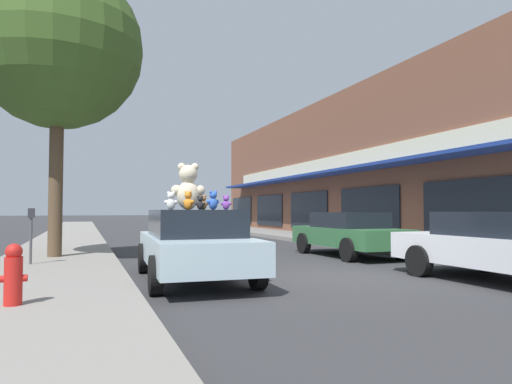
{
  "coord_description": "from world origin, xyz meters",
  "views": [
    {
      "loc": [
        -4.74,
        -8.47,
        1.39
      ],
      "look_at": [
        -0.36,
        3.15,
        1.89
      ],
      "focal_mm": 32.0,
      "sensor_mm": 36.0,
      "label": 1
    }
  ],
  "objects": [
    {
      "name": "teddy_bear_white",
      "position": [
        -3.12,
        0.67,
        1.58
      ],
      "size": [
        0.28,
        0.18,
        0.37
      ],
      "rotation": [
        0.0,
        0.0,
        3.02
      ],
      "color": "white",
      "rests_on": "plush_art_car"
    },
    {
      "name": "parking_meter",
      "position": [
        -5.87,
        3.06,
        0.98
      ],
      "size": [
        0.14,
        0.1,
        1.27
      ],
      "color": "#4C4C51",
      "rests_on": "sidewalk_near"
    },
    {
      "name": "teddy_bear_black",
      "position": [
        -2.69,
        -0.04,
        1.53
      ],
      "size": [
        0.2,
        0.14,
        0.27
      ],
      "rotation": [
        0.0,
        0.0,
        2.87
      ],
      "color": "black",
      "rests_on": "plush_art_car"
    },
    {
      "name": "fire_hydrant",
      "position": [
        -5.58,
        -1.84,
        0.56
      ],
      "size": [
        0.33,
        0.22,
        0.79
      ],
      "color": "red",
      "rests_on": "sidewalk_near"
    },
    {
      "name": "teddy_bear_purple",
      "position": [
        -2.13,
        0.12,
        1.54
      ],
      "size": [
        0.22,
        0.15,
        0.29
      ],
      "rotation": [
        0.0,
        0.0,
        2.83
      ],
      "color": "purple",
      "rests_on": "plush_art_car"
    },
    {
      "name": "storefront_row",
      "position": [
        12.71,
        11.11,
        3.59
      ],
      "size": [
        13.19,
        33.87,
        7.19
      ],
      "color": "brown",
      "rests_on": "ground_plane"
    },
    {
      "name": "plush_art_car",
      "position": [
        -2.69,
        0.48,
        0.75
      ],
      "size": [
        2.13,
        4.62,
        1.4
      ],
      "rotation": [
        0.0,
        0.0,
        -0.05
      ],
      "color": "#ADC6D1",
      "rests_on": "ground_plane"
    },
    {
      "name": "sidewalk_near",
      "position": [
        -5.36,
        0.0,
        0.08
      ],
      "size": [
        2.86,
        90.0,
        0.17
      ],
      "color": "gray",
      "rests_on": "ground_plane"
    },
    {
      "name": "teddy_bear_orange",
      "position": [
        -2.9,
        0.06,
        1.57
      ],
      "size": [
        0.23,
        0.26,
        0.36
      ],
      "rotation": [
        0.0,
        0.0,
        2.19
      ],
      "color": "orange",
      "rests_on": "plush_art_car"
    },
    {
      "name": "parked_car_far_center",
      "position": [
        2.8,
        3.52,
        0.71
      ],
      "size": [
        1.91,
        4.32,
        1.33
      ],
      "color": "#336B3D",
      "rests_on": "ground_plane"
    },
    {
      "name": "teddy_bear_giant",
      "position": [
        -2.73,
        0.83,
        1.87
      ],
      "size": [
        0.73,
        0.48,
        0.97
      ],
      "rotation": [
        0.0,
        0.0,
        2.95
      ],
      "color": "beige",
      "rests_on": "plush_art_car"
    },
    {
      "name": "teddy_bear_brown",
      "position": [
        -2.27,
        1.39,
        1.56
      ],
      "size": [
        0.25,
        0.19,
        0.33
      ],
      "rotation": [
        0.0,
        0.0,
        2.67
      ],
      "color": "olive",
      "rests_on": "plush_art_car"
    },
    {
      "name": "street_tree",
      "position": [
        -5.46,
        4.74,
        5.8
      ],
      "size": [
        4.46,
        4.46,
        7.88
      ],
      "color": "brown",
      "rests_on": "sidewalk_near"
    },
    {
      "name": "teddy_bear_blue",
      "position": [
        -2.45,
        -0.08,
        1.58
      ],
      "size": [
        0.28,
        0.18,
        0.36
      ],
      "rotation": [
        0.0,
        0.0,
        3.39
      ],
      "color": "blue",
      "rests_on": "plush_art_car"
    },
    {
      "name": "ground_plane",
      "position": [
        0.0,
        0.0,
        0.0
      ],
      "size": [
        260.0,
        260.0,
        0.0
      ],
      "primitive_type": "plane",
      "color": "#333335"
    }
  ]
}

